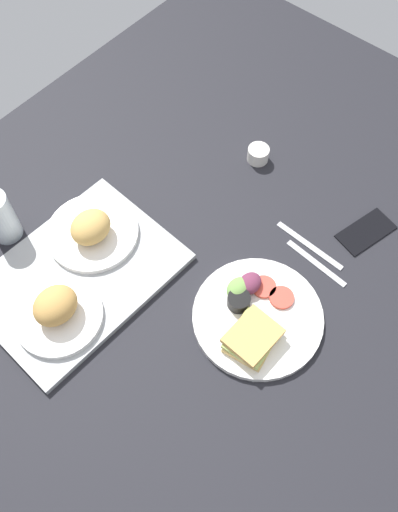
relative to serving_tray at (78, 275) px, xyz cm
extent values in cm
cube|color=black|center=(18.86, -22.23, -2.30)|extent=(190.00, 150.00, 3.00)
cube|color=#9EA0A3|center=(0.00, 0.00, 0.00)|extent=(46.51, 35.09, 1.60)
cylinder|color=white|center=(-10.00, -5.00, 1.50)|extent=(19.60, 19.60, 1.40)
ellipsoid|color=tan|center=(-9.45, -4.68, 5.64)|extent=(10.10, 8.72, 6.89)
cylinder|color=white|center=(10.00, 5.00, 1.50)|extent=(21.96, 21.96, 1.40)
ellipsoid|color=tan|center=(9.34, 4.05, 5.58)|extent=(9.92, 8.57, 6.77)
cylinder|color=white|center=(19.04, -38.12, 0.00)|extent=(29.14, 29.14, 1.60)
cube|color=#DBB266|center=(13.21, -40.74, 1.50)|extent=(12.39, 10.77, 1.40)
cube|color=#B2C66B|center=(13.21, -40.74, 2.70)|extent=(11.92, 10.15, 1.00)
cube|color=tan|center=(13.21, -40.74, 3.90)|extent=(11.30, 9.37, 1.40)
cylinder|color=#D14738|center=(25.59, -39.58, 1.20)|extent=(5.60, 5.60, 0.80)
cylinder|color=#D14738|center=(25.15, -34.92, 1.20)|extent=(5.60, 5.60, 0.80)
cylinder|color=black|center=(18.31, -33.02, 2.30)|extent=(5.20, 5.20, 3.00)
cylinder|color=#EFEACC|center=(18.31, -33.02, 3.40)|extent=(4.26, 4.26, 0.60)
ellipsoid|color=#729E4C|center=(20.49, -31.13, 2.60)|extent=(6.00, 4.80, 3.60)
ellipsoid|color=#6B2D47|center=(23.11, -32.30, 2.60)|extent=(6.00, 4.80, 3.60)
cylinder|color=silver|center=(-2.62, 21.79, 6.18)|extent=(6.98, 6.98, 13.97)
cylinder|color=silver|center=(55.18, -10.29, 1.20)|extent=(5.60, 5.60, 4.00)
cube|color=#B7B7BC|center=(39.04, -40.12, -0.55)|extent=(2.52, 17.06, 0.50)
cube|color=#B7B7BC|center=(42.04, -36.12, -0.55)|extent=(1.98, 19.03, 0.50)
cube|color=black|center=(54.19, -44.37, -0.40)|extent=(15.73, 10.54, 0.80)
camera|label=1|loc=(-26.69, -59.86, 112.35)|focal=38.44mm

